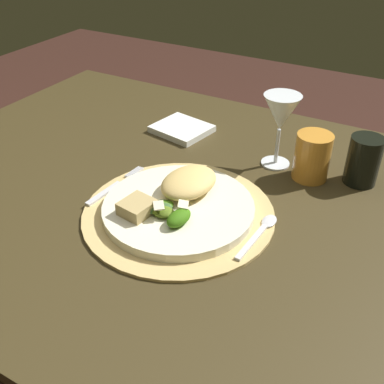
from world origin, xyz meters
The scene contains 12 objects.
dining_table centered at (0.00, 0.00, 0.58)m, with size 1.28×0.92×0.73m.
placemat centered at (0.02, -0.07, 0.73)m, with size 0.35×0.35×0.01m, color tan.
dinner_plate centered at (0.02, -0.07, 0.75)m, with size 0.28×0.28×0.02m, color #EEE8CA.
pasta_serving centered at (0.01, -0.02, 0.77)m, with size 0.12×0.09×0.04m, color #E3BD6C.
salad_greens centered at (0.02, -0.11, 0.76)m, with size 0.10×0.08×0.03m.
bread_piece centered at (-0.03, -0.13, 0.77)m, with size 0.06×0.05×0.02m, color tan.
fork centered at (-0.13, -0.07, 0.74)m, with size 0.02×0.16×0.00m.
spoon centered at (0.17, -0.04, 0.74)m, with size 0.02×0.14×0.01m.
napkin centered at (-0.15, 0.22, 0.74)m, with size 0.13×0.11×0.02m, color white.
wine_glass centered at (0.11, 0.19, 0.85)m, with size 0.08×0.08×0.16m.
amber_tumbler centered at (0.19, 0.17, 0.78)m, with size 0.07×0.07×0.10m, color orange.
dark_tumbler centered at (0.28, 0.21, 0.78)m, with size 0.07×0.07×0.10m, color black.
Camera 1 is at (0.37, -0.64, 1.23)m, focal length 42.75 mm.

